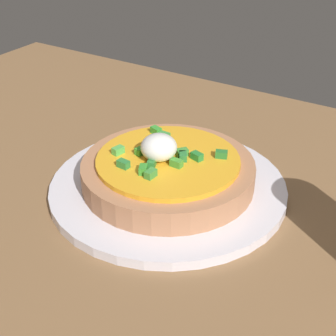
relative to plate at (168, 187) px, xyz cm
name	(u,v)px	position (x,y,z in cm)	size (l,w,h in cm)	color
dining_table	(105,239)	(1.93, 9.15, -1.92)	(101.14, 83.51, 2.75)	olive
plate	(168,187)	(0.00, 0.00, 0.00)	(26.42, 26.42, 1.10)	white
pizza	(168,170)	(0.03, 0.03, 2.24)	(19.11, 19.11, 6.14)	#B77B55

